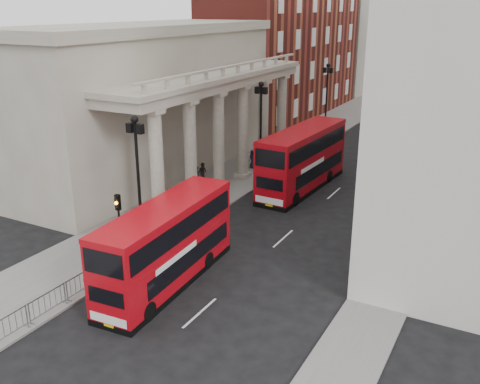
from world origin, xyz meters
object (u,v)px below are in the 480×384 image
at_px(lamp_post_south, 138,176).
at_px(lamp_post_mid, 261,125).
at_px(pedestrian_a, 197,177).
at_px(pedestrian_c, 253,159).
at_px(bus_far, 303,158).
at_px(traffic_light, 119,217).
at_px(bus_near, 167,243).
at_px(lamp_post_north, 327,97).
at_px(pedestrian_b, 203,172).

bearing_deg(lamp_post_south, lamp_post_mid, 90.00).
relative_size(lamp_post_south, pedestrian_a, 4.48).
bearing_deg(pedestrian_c, bus_far, -4.18).
relative_size(traffic_light, pedestrian_a, 2.32).
height_order(traffic_light, pedestrian_c, traffic_light).
bearing_deg(pedestrian_a, bus_near, -88.26).
bearing_deg(lamp_post_south, traffic_light, -87.16).
bearing_deg(bus_near, pedestrian_c, 101.50).
distance_m(lamp_post_north, pedestrian_c, 13.91).
bearing_deg(pedestrian_c, lamp_post_mid, -30.92).
bearing_deg(traffic_light, pedestrian_a, 104.84).
bearing_deg(traffic_light, lamp_post_south, 92.84).
relative_size(lamp_post_north, pedestrian_c, 4.89).
distance_m(lamp_post_mid, bus_near, 18.73).
xyz_separation_m(lamp_post_south, lamp_post_mid, (0.00, 16.00, 0.00)).
xyz_separation_m(lamp_post_south, lamp_post_north, (0.00, 32.00, 0.00)).
bearing_deg(bus_near, lamp_post_south, 143.84).
distance_m(lamp_post_south, lamp_post_mid, 16.00).
height_order(lamp_post_mid, pedestrian_b, lamp_post_mid).
height_order(bus_near, pedestrian_c, bus_near).
height_order(traffic_light, pedestrian_a, traffic_light).
distance_m(lamp_post_south, bus_near, 4.87).
relative_size(pedestrian_a, pedestrian_c, 1.09).
height_order(traffic_light, bus_near, bus_near).
bearing_deg(bus_far, pedestrian_b, -160.26).
xyz_separation_m(bus_near, pedestrian_c, (-5.63, 21.06, -1.35)).
xyz_separation_m(lamp_post_south, bus_near, (3.47, -2.23, -2.59)).
bearing_deg(lamp_post_mid, pedestrian_b, -148.59).
distance_m(lamp_post_south, pedestrian_b, 14.64).
bearing_deg(lamp_post_mid, traffic_light, -89.68).
xyz_separation_m(bus_far, pedestrian_c, (-6.02, 2.92, -1.61)).
bearing_deg(lamp_post_mid, pedestrian_c, 127.34).
distance_m(lamp_post_south, pedestrian_c, 19.36).
bearing_deg(lamp_post_mid, pedestrian_a, -128.06).
bearing_deg(pedestrian_c, lamp_post_south, -61.71).
bearing_deg(bus_near, traffic_light, 173.01).
height_order(pedestrian_b, pedestrian_c, pedestrian_c).
relative_size(bus_far, pedestrian_b, 7.26).
bearing_deg(pedestrian_c, traffic_light, -62.07).
height_order(bus_near, bus_far, bus_far).
distance_m(lamp_post_south, pedestrian_a, 12.66).
distance_m(lamp_post_mid, traffic_light, 18.11).
distance_m(bus_near, pedestrian_a, 15.48).
bearing_deg(pedestrian_c, pedestrian_b, -88.71).
distance_m(lamp_post_mid, pedestrian_b, 6.31).
relative_size(traffic_light, bus_far, 0.37).
relative_size(lamp_post_mid, pedestrian_b, 5.23).
xyz_separation_m(lamp_post_north, bus_far, (3.85, -16.09, -2.33)).
height_order(bus_near, pedestrian_a, bus_near).
bearing_deg(lamp_post_north, pedestrian_c, -99.33).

